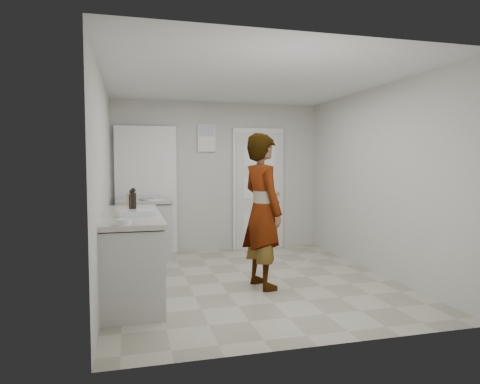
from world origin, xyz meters
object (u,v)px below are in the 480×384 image
object	(u,v)px
person	(262,211)
egg_bowl	(123,222)
spice_jar	(131,204)
oil_cruet_a	(132,201)
cake_mix_box	(131,199)
oil_cruet_b	(133,201)
baking_dish	(136,213)

from	to	relation	value
person	egg_bowl	size ratio (longest dim) A/B	12.80
spice_jar	oil_cruet_a	world-z (taller)	oil_cruet_a
egg_bowl	person	bearing A→B (deg)	27.16
cake_mix_box	spice_jar	bearing A→B (deg)	-83.02
oil_cruet_b	egg_bowl	distance (m)	0.93
cake_mix_box	egg_bowl	distance (m)	1.80
oil_cruet_b	egg_bowl	xyz separation A→B (m)	(-0.10, -0.92, -0.11)
baking_dish	egg_bowl	bearing A→B (deg)	-101.46
person	baking_dish	xyz separation A→B (m)	(-1.47, -0.19, 0.04)
cake_mix_box	spice_jar	distance (m)	0.26
spice_jar	oil_cruet_a	size ratio (longest dim) A/B	0.32
spice_jar	person	bearing A→B (deg)	-25.75
egg_bowl	spice_jar	bearing A→B (deg)	86.88
cake_mix_box	oil_cruet_b	distance (m)	0.89
person	spice_jar	bearing A→B (deg)	51.75
oil_cruet_a	oil_cruet_b	size ratio (longest dim) A/B	0.91
cake_mix_box	oil_cruet_b	world-z (taller)	oil_cruet_b
oil_cruet_b	oil_cruet_a	bearing A→B (deg)	97.08
cake_mix_box	oil_cruet_a	distance (m)	0.74
spice_jar	egg_bowl	bearing A→B (deg)	-93.12
cake_mix_box	spice_jar	world-z (taller)	cake_mix_box
spice_jar	oil_cruet_a	distance (m)	0.50
person	spice_jar	world-z (taller)	person
person	egg_bowl	xyz separation A→B (m)	(-1.60, -0.82, 0.03)
cake_mix_box	oil_cruet_b	size ratio (longest dim) A/B	0.57
spice_jar	oil_cruet_b	distance (m)	0.64
cake_mix_box	baking_dish	bearing A→B (deg)	-81.93
spice_jar	oil_cruet_b	xyz separation A→B (m)	(0.02, -0.63, 0.10)
cake_mix_box	oil_cruet_a	size ratio (longest dim) A/B	0.63
cake_mix_box	oil_cruet_a	bearing A→B (deg)	-83.71
person	cake_mix_box	bearing A→B (deg)	44.62
oil_cruet_b	baking_dish	distance (m)	0.30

